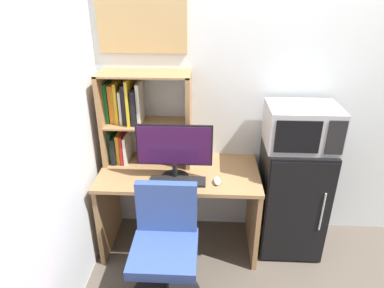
# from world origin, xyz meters

# --- Properties ---
(wall_back) EXTENTS (6.40, 0.04, 2.60)m
(wall_back) POSITION_xyz_m (0.40, 0.02, 1.30)
(wall_back) COLOR silver
(wall_back) RESTS_ON ground_plane
(desk) EXTENTS (1.23, 0.62, 0.72)m
(desk) POSITION_xyz_m (-0.93, -0.31, 0.50)
(desk) COLOR #997047
(desk) RESTS_ON ground_plane
(hutch_bookshelf) EXTENTS (0.69, 0.29, 0.73)m
(hutch_bookshelf) POSITION_xyz_m (-1.29, -0.13, 1.11)
(hutch_bookshelf) COLOR #997047
(hutch_bookshelf) RESTS_ON desk
(monitor) EXTENTS (0.55, 0.21, 0.43)m
(monitor) POSITION_xyz_m (-0.96, -0.42, 0.96)
(monitor) COLOR black
(monitor) RESTS_ON desk
(keyboard) EXTENTS (0.41, 0.12, 0.02)m
(keyboard) POSITION_xyz_m (-0.93, -0.48, 0.73)
(keyboard) COLOR black
(keyboard) RESTS_ON desk
(computer_mouse) EXTENTS (0.05, 0.10, 0.04)m
(computer_mouse) POSITION_xyz_m (-0.64, -0.47, 0.74)
(computer_mouse) COLOR silver
(computer_mouse) RESTS_ON desk
(mini_fridge) EXTENTS (0.49, 0.49, 0.93)m
(mini_fridge) POSITION_xyz_m (-0.03, -0.25, 0.47)
(mini_fridge) COLOR black
(mini_fridge) RESTS_ON ground_plane
(microwave) EXTENTS (0.51, 0.40, 0.31)m
(microwave) POSITION_xyz_m (-0.03, -0.25, 1.09)
(microwave) COLOR #ADADB2
(microwave) RESTS_ON mini_fridge
(desk_chair) EXTENTS (0.50, 0.50, 0.85)m
(desk_chair) POSITION_xyz_m (-0.99, -0.84, 0.37)
(desk_chair) COLOR black
(desk_chair) RESTS_ON ground_plane
(wall_corkboard) EXTENTS (0.66, 0.02, 0.47)m
(wall_corkboard) POSITION_xyz_m (-1.21, -0.01, 1.80)
(wall_corkboard) COLOR tan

